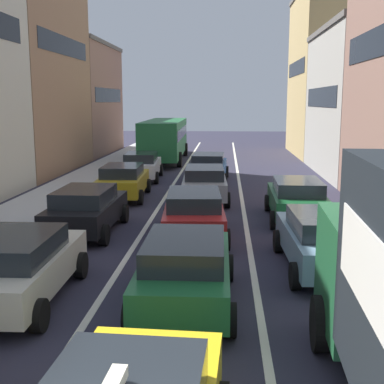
% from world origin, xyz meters
% --- Properties ---
extents(sidewalk_left, '(2.60, 64.00, 0.14)m').
position_xyz_m(sidewalk_left, '(-6.70, 20.00, 0.07)').
color(sidewalk_left, '#B9B9B9').
rests_on(sidewalk_left, ground).
extents(lane_stripe_left, '(0.16, 60.00, 0.01)m').
position_xyz_m(lane_stripe_left, '(-1.70, 20.00, 0.01)').
color(lane_stripe_left, silver).
rests_on(lane_stripe_left, ground).
extents(lane_stripe_right, '(0.16, 60.00, 0.01)m').
position_xyz_m(lane_stripe_right, '(1.70, 20.00, 0.01)').
color(lane_stripe_right, silver).
rests_on(lane_stripe_right, ground).
extents(sedan_centre_lane_second, '(2.09, 4.31, 1.49)m').
position_xyz_m(sedan_centre_lane_second, '(0.17, 7.47, 0.80)').
color(sedan_centre_lane_second, '#19592D').
rests_on(sedan_centre_lane_second, ground).
extents(wagon_left_lane_second, '(2.13, 4.33, 1.49)m').
position_xyz_m(wagon_left_lane_second, '(-3.38, 7.42, 0.80)').
color(wagon_left_lane_second, beige).
rests_on(wagon_left_lane_second, ground).
extents(hatchback_centre_lane_third, '(2.29, 4.41, 1.49)m').
position_xyz_m(hatchback_centre_lane_third, '(0.00, 12.82, 0.80)').
color(hatchback_centre_lane_third, '#A51E1E').
rests_on(hatchback_centre_lane_third, ground).
extents(sedan_left_lane_third, '(2.08, 4.31, 1.49)m').
position_xyz_m(sedan_left_lane_third, '(-3.50, 13.16, 0.80)').
color(sedan_left_lane_third, black).
rests_on(sedan_left_lane_third, ground).
extents(coupe_centre_lane_fourth, '(2.20, 4.37, 1.49)m').
position_xyz_m(coupe_centre_lane_fourth, '(0.08, 18.75, 0.80)').
color(coupe_centre_lane_fourth, gray).
rests_on(coupe_centre_lane_fourth, ground).
extents(sedan_left_lane_fourth, '(2.21, 4.37, 1.49)m').
position_xyz_m(sedan_left_lane_fourth, '(-3.51, 19.10, 0.80)').
color(sedan_left_lane_fourth, '#B29319').
rests_on(sedan_left_lane_fourth, ground).
extents(sedan_centre_lane_fifth, '(2.15, 4.35, 1.49)m').
position_xyz_m(sedan_centre_lane_fifth, '(0.07, 24.17, 0.80)').
color(sedan_centre_lane_fifth, '#194C8C').
rests_on(sedan_centre_lane_fifth, ground).
extents(sedan_left_lane_fifth, '(2.24, 4.39, 1.49)m').
position_xyz_m(sedan_left_lane_fifth, '(-3.59, 24.49, 0.80)').
color(sedan_left_lane_fifth, silver).
rests_on(sedan_left_lane_fifth, ground).
extents(sedan_right_lane_behind_truck, '(2.18, 4.36, 1.49)m').
position_xyz_m(sedan_right_lane_behind_truck, '(3.45, 9.95, 0.80)').
color(sedan_right_lane_behind_truck, '#759EB7').
rests_on(sedan_right_lane_behind_truck, ground).
extents(wagon_right_lane_far, '(2.11, 4.32, 1.49)m').
position_xyz_m(wagon_right_lane_far, '(3.53, 15.40, 0.80)').
color(wagon_right_lane_far, '#19592D').
rests_on(wagon_right_lane_far, ground).
extents(bus_mid_queue_primary, '(2.98, 10.55, 2.90)m').
position_xyz_m(bus_mid_queue_primary, '(-3.34, 33.05, 1.76)').
color(bus_mid_queue_primary, '#1E6033').
rests_on(bus_mid_queue_primary, ground).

